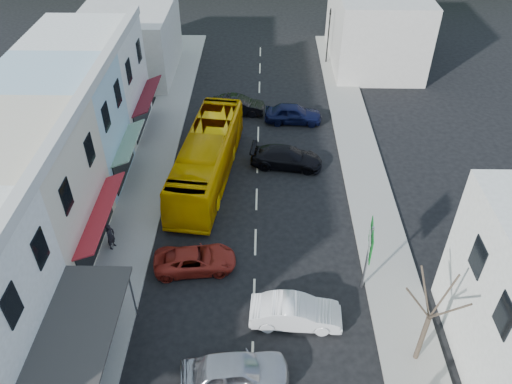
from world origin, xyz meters
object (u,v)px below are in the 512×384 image
object	(u,v)px
direction_sign	(367,259)
pedestrian_left	(111,236)
bus	(207,159)
car_white	(296,313)
street_tree	(429,318)
traffic_signal	(328,37)
car_silver	(235,373)
car_red	(195,259)

from	to	relation	value
direction_sign	pedestrian_left	bearing A→B (deg)	177.93
bus	pedestrian_left	distance (m)	8.58
bus	car_white	xyz separation A→B (m)	(5.48, -12.00, -0.85)
street_tree	traffic_signal	size ratio (longest dim) A/B	1.17
car_white	pedestrian_left	xyz separation A→B (m)	(-10.39, 4.99, 0.30)
direction_sign	traffic_signal	distance (m)	28.72
car_silver	traffic_signal	distance (m)	35.19
car_red	pedestrian_left	size ratio (longest dim) A/B	2.71
car_red	direction_sign	size ratio (longest dim) A/B	1.05
direction_sign	traffic_signal	bearing A→B (deg)	97.14
bus	traffic_signal	size ratio (longest dim) A/B	2.17
bus	car_silver	world-z (taller)	bus
pedestrian_left	street_tree	xyz separation A→B (m)	(15.95, -7.00, 2.12)
direction_sign	car_silver	bearing A→B (deg)	-130.50
bus	car_white	world-z (taller)	bus
pedestrian_left	car_silver	bearing A→B (deg)	-119.89
car_red	bus	bearing A→B (deg)	-6.79
pedestrian_left	traffic_signal	size ratio (longest dim) A/B	0.32
direction_sign	street_tree	xyz separation A→B (m)	(1.86, -4.36, 0.93)
street_tree	direction_sign	bearing A→B (deg)	113.11
pedestrian_left	direction_sign	bearing A→B (deg)	-82.75
car_red	traffic_signal	distance (m)	29.22
pedestrian_left	bus	bearing A→B (deg)	-17.14
car_white	traffic_signal	distance (m)	31.42
pedestrian_left	direction_sign	world-z (taller)	direction_sign
street_tree	car_silver	bearing A→B (deg)	-171.09
car_silver	direction_sign	world-z (taller)	direction_sign
street_tree	traffic_signal	xyz separation A→B (m)	(-1.15, 33.06, -0.45)
car_white	car_red	xyz separation A→B (m)	(-5.41, 3.60, 0.00)
car_red	pedestrian_left	distance (m)	5.18
bus	pedestrian_left	world-z (taller)	bus
bus	car_red	bearing A→B (deg)	-82.35
car_white	street_tree	bearing A→B (deg)	-107.12
car_white	direction_sign	world-z (taller)	direction_sign
bus	traffic_signal	bearing A→B (deg)	69.78
car_silver	car_red	xyz separation A→B (m)	(-2.57, 6.93, 0.00)
bus	direction_sign	bearing A→B (deg)	-39.26
bus	street_tree	world-z (taller)	street_tree
car_white	pedestrian_left	bearing A→B (deg)	67.13
traffic_signal	street_tree	bearing A→B (deg)	95.79
pedestrian_left	traffic_signal	xyz separation A→B (m)	(14.80, 26.06, 1.67)
bus	car_silver	bearing A→B (deg)	-73.04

